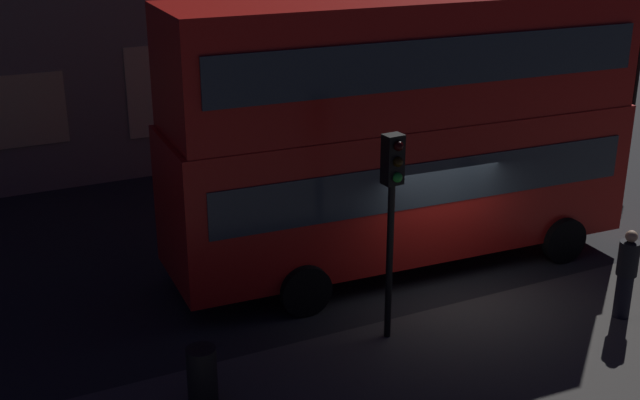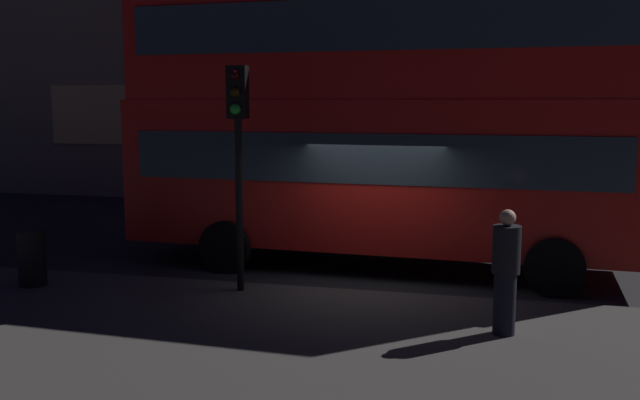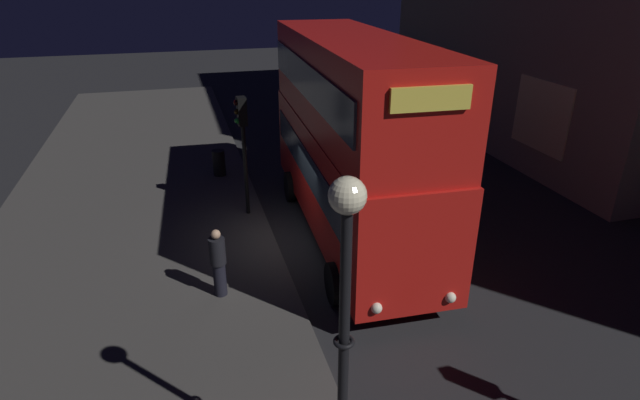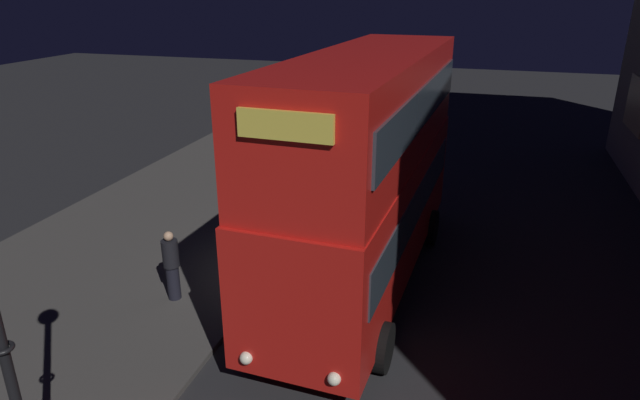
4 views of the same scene
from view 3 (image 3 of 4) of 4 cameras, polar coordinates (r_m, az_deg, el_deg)
ground_plane at (r=14.82m, az=-2.95°, el=-4.67°), size 80.00×80.00×0.00m
sidewalk_slab at (r=14.64m, az=-21.01°, el=-6.55°), size 44.00×8.21×0.12m
double_decker_bus at (r=14.17m, az=3.51°, el=7.69°), size 9.98×3.20×5.65m
traffic_light_near_kerb at (r=15.42m, az=-8.66°, el=7.58°), size 0.34×0.37×3.72m
street_lamp at (r=6.26m, az=2.83°, el=-10.38°), size 0.44×0.44×5.01m
pedestrian at (r=12.12m, az=-11.31°, el=-6.84°), size 0.38×0.38×1.72m
litter_bin at (r=19.47m, az=-11.24°, el=4.11°), size 0.47×0.47×0.96m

